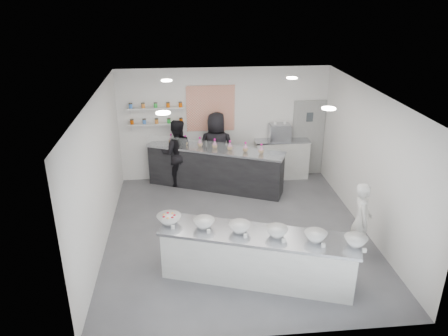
# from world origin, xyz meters

# --- Properties ---
(floor) EXTENTS (6.00, 6.00, 0.00)m
(floor) POSITION_xyz_m (0.00, 0.00, 0.00)
(floor) COLOR #515156
(floor) RESTS_ON ground
(ceiling) EXTENTS (6.00, 6.00, 0.00)m
(ceiling) POSITION_xyz_m (0.00, 0.00, 3.00)
(ceiling) COLOR white
(ceiling) RESTS_ON floor
(back_wall) EXTENTS (5.50, 0.00, 5.50)m
(back_wall) POSITION_xyz_m (0.00, 3.00, 1.50)
(back_wall) COLOR white
(back_wall) RESTS_ON floor
(left_wall) EXTENTS (0.00, 6.00, 6.00)m
(left_wall) POSITION_xyz_m (-2.75, 0.00, 1.50)
(left_wall) COLOR white
(left_wall) RESTS_ON floor
(right_wall) EXTENTS (0.00, 6.00, 6.00)m
(right_wall) POSITION_xyz_m (2.75, 0.00, 1.50)
(right_wall) COLOR white
(right_wall) RESTS_ON floor
(back_door) EXTENTS (0.88, 0.04, 2.10)m
(back_door) POSITION_xyz_m (2.30, 2.97, 1.05)
(back_door) COLOR gray
(back_door) RESTS_ON floor
(pattern_panel) EXTENTS (1.25, 0.03, 1.20)m
(pattern_panel) POSITION_xyz_m (-0.35, 2.98, 1.95)
(pattern_panel) COLOR #DD471A
(pattern_panel) RESTS_ON back_wall
(jar_shelf_lower) EXTENTS (1.45, 0.22, 0.04)m
(jar_shelf_lower) POSITION_xyz_m (-1.75, 2.90, 1.60)
(jar_shelf_lower) COLOR silver
(jar_shelf_lower) RESTS_ON back_wall
(jar_shelf_upper) EXTENTS (1.45, 0.22, 0.04)m
(jar_shelf_upper) POSITION_xyz_m (-1.75, 2.90, 2.02)
(jar_shelf_upper) COLOR silver
(jar_shelf_upper) RESTS_ON back_wall
(preserve_jars) EXTENTS (1.45, 0.10, 0.56)m
(preserve_jars) POSITION_xyz_m (-1.75, 2.88, 1.88)
(preserve_jars) COLOR #CB4D00
(preserve_jars) RESTS_ON jar_shelf_lower
(downlight_0) EXTENTS (0.24, 0.24, 0.02)m
(downlight_0) POSITION_xyz_m (-1.40, -1.00, 2.98)
(downlight_0) COLOR white
(downlight_0) RESTS_ON ceiling
(downlight_1) EXTENTS (0.24, 0.24, 0.02)m
(downlight_1) POSITION_xyz_m (1.40, -1.00, 2.98)
(downlight_1) COLOR white
(downlight_1) RESTS_ON ceiling
(downlight_2) EXTENTS (0.24, 0.24, 0.02)m
(downlight_2) POSITION_xyz_m (-1.40, 1.60, 2.98)
(downlight_2) COLOR white
(downlight_2) RESTS_ON ceiling
(downlight_3) EXTENTS (0.24, 0.24, 0.02)m
(downlight_3) POSITION_xyz_m (1.40, 1.60, 2.98)
(downlight_3) COLOR white
(downlight_3) RESTS_ON ceiling
(prep_counter) EXTENTS (3.53, 1.85, 0.94)m
(prep_counter) POSITION_xyz_m (0.14, -1.59, 0.47)
(prep_counter) COLOR silver
(prep_counter) RESTS_ON floor
(back_bar) EXTENTS (3.50, 2.01, 1.10)m
(back_bar) POSITION_xyz_m (-0.30, 2.28, 0.55)
(back_bar) COLOR black
(back_bar) RESTS_ON floor
(sneeze_guard) EXTENTS (3.20, 1.41, 0.30)m
(sneeze_guard) POSITION_xyz_m (-0.43, 2.00, 1.25)
(sneeze_guard) COLOR white
(sneeze_guard) RESTS_ON back_bar
(espresso_ledge) EXTENTS (1.46, 0.46, 1.08)m
(espresso_ledge) POSITION_xyz_m (1.55, 2.78, 0.54)
(espresso_ledge) COLOR silver
(espresso_ledge) RESTS_ON floor
(espresso_machine) EXTENTS (0.56, 0.39, 0.43)m
(espresso_machine) POSITION_xyz_m (1.46, 2.78, 1.30)
(espresso_machine) COLOR #93969E
(espresso_machine) RESTS_ON espresso_ledge
(cup_stacks) EXTENTS (0.24, 0.24, 0.32)m
(cup_stacks) POSITION_xyz_m (1.28, 2.78, 1.24)
(cup_stacks) COLOR #C4B28B
(cup_stacks) RESTS_ON espresso_ledge
(prep_bowls) EXTENTS (3.60, 1.63, 0.15)m
(prep_bowls) POSITION_xyz_m (0.14, -1.59, 1.02)
(prep_bowls) COLOR white
(prep_bowls) RESTS_ON prep_counter
(label_cards) EXTENTS (3.31, 0.04, 0.07)m
(label_cards) POSITION_xyz_m (0.31, -2.08, 0.98)
(label_cards) COLOR white
(label_cards) RESTS_ON prep_counter
(cookie_bags) EXTENTS (2.38, 1.15, 0.26)m
(cookie_bags) POSITION_xyz_m (-0.30, 2.28, 1.23)
(cookie_bags) COLOR #D06CA6
(cookie_bags) RESTS_ON back_bar
(woman_prep) EXTENTS (0.50, 0.63, 1.53)m
(woman_prep) POSITION_xyz_m (2.25, -1.02, 0.77)
(woman_prep) COLOR silver
(woman_prep) RESTS_ON floor
(staff_left) EXTENTS (0.88, 0.69, 1.78)m
(staff_left) POSITION_xyz_m (-1.27, 2.60, 0.89)
(staff_left) COLOR black
(staff_left) RESTS_ON floor
(staff_right) EXTENTS (1.03, 0.76, 1.94)m
(staff_right) POSITION_xyz_m (-0.24, 2.60, 0.97)
(staff_right) COLOR black
(staff_right) RESTS_ON floor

